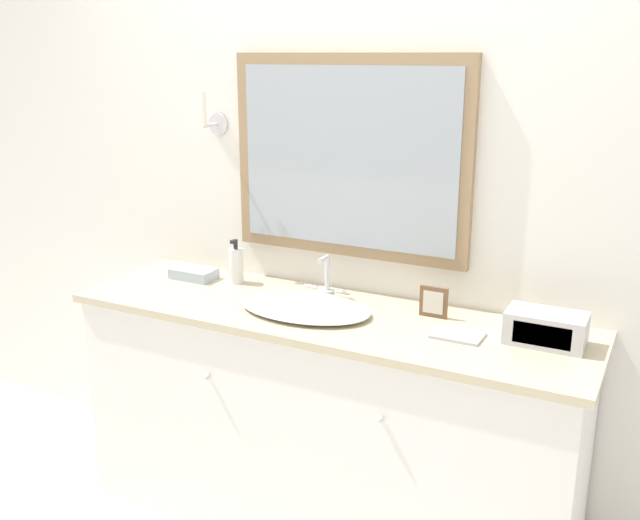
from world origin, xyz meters
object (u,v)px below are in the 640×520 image
object	(u,v)px
sink_basin	(305,306)
appliance_box	(546,328)
picture_frame	(434,302)
soap_bottle	(236,265)

from	to	relation	value
sink_basin	appliance_box	size ratio (longest dim) A/B	2.02
appliance_box	picture_frame	distance (m)	0.42
sink_basin	picture_frame	size ratio (longest dim) A/B	4.49
picture_frame	sink_basin	bearing A→B (deg)	-160.82
appliance_box	picture_frame	world-z (taller)	picture_frame
appliance_box	sink_basin	bearing A→B (deg)	-174.29
sink_basin	appliance_box	distance (m)	0.87
appliance_box	picture_frame	bearing A→B (deg)	170.37
soap_bottle	appliance_box	distance (m)	1.29
soap_bottle	picture_frame	xyz separation A→B (m)	(0.87, -0.01, -0.02)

